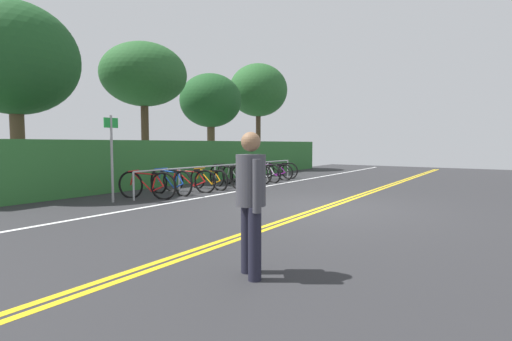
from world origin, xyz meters
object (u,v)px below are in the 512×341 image
Objects in this scene: bicycle_1 at (171,182)px; tree_far_right at (211,101)px; bicycle_7 at (264,173)px; bicycle_0 at (147,185)px; bicycle_2 at (189,181)px; tree_extra at (258,91)px; pedestrian at (251,195)px; tree_mid at (144,75)px; bicycle_3 at (209,179)px; bicycle_4 at (227,176)px; bicycle_6 at (250,174)px; sign_post_near at (112,150)px; tree_near_left at (14,59)px; bicycle_5 at (236,175)px; bike_rack at (230,169)px; bicycle_9 at (278,170)px; bicycle_8 at (273,172)px.

tree_far_right reaches higher than bicycle_1.
bicycle_0 is at bearing 178.53° from bicycle_7.
bicycle_0 reaches higher than bicycle_2.
tree_extra reaches higher than bicycle_2.
bicycle_2 is 1.10× the size of pedestrian.
tree_mid reaches higher than tree_far_right.
bicycle_4 is at bearing -14.06° from bicycle_3.
bicycle_4 reaches higher than bicycle_6.
sign_post_near is 8.88m from tree_far_right.
bicycle_2 is at bearing -1.03° from bicycle_1.
pedestrian is at bearing -119.94° from bicycle_0.
tree_near_left is 8.65m from tree_far_right.
bicycle_2 is (0.71, -0.01, -0.02)m from bicycle_1.
bicycle_5 is at bearing 172.01° from bicycle_7.
bicycle_6 is at bearing 173.33° from bicycle_7.
bicycle_1 is 2.00m from sign_post_near.
bicycle_4 reaches higher than bicycle_7.
tree_near_left is 1.11× the size of tree_far_right.
sign_post_near is at bearing 177.09° from bicycle_7.
tree_far_right is (8.62, 0.67, -0.26)m from tree_near_left.
bike_rack reaches higher than bicycle_7.
bicycle_1 is 0.35× the size of tree_near_left.
bicycle_0 is 2.41m from bicycle_3.
bicycle_9 is 7.79m from sign_post_near.
bicycle_0 reaches higher than bicycle_3.
bicycle_6 is 5.39m from tree_mid.
bicycle_8 reaches higher than bicycle_3.
bicycle_7 is (4.52, -0.20, -0.02)m from bicycle_1.
bike_rack is 1.37× the size of tree_extra.
bike_rack is 4.58× the size of bicycle_8.
bicycle_0 is 5.40m from bicycle_7.
tree_mid is (3.80, 3.39, 2.68)m from sign_post_near.
tree_far_right reaches higher than bicycle_3.
bicycle_5 is 0.33× the size of tree_mid.
bicycle_8 is at bearing -100.88° from tree_far_right.
bicycle_3 is at bearing -3.23° from bicycle_2.
bicycle_1 is at bearing -3.95° from sign_post_near.
bicycle_1 is at bearing -179.42° from bicycle_9.
bicycle_9 is (0.66, 0.17, 0.01)m from bicycle_8.
bicycle_0 is 0.96× the size of bicycle_7.
bicycle_4 is at bearing -3.27° from bicycle_0.
bicycle_8 is at bearing -165.87° from bicycle_9.
bicycle_6 is at bearing -0.58° from bicycle_0.
sign_post_near is 5.76m from tree_mid.
bike_rack is at bearing -31.55° from tree_near_left.
sign_post_near is at bearing 177.27° from bike_rack.
bicycle_5 is (3.93, 0.07, -0.03)m from bicycle_0.
bicycle_0 is at bearing -176.11° from bicycle_1.
bicycle_0 is at bearing -11.54° from sign_post_near.
bicycle_7 is at bearing -173.33° from bicycle_8.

